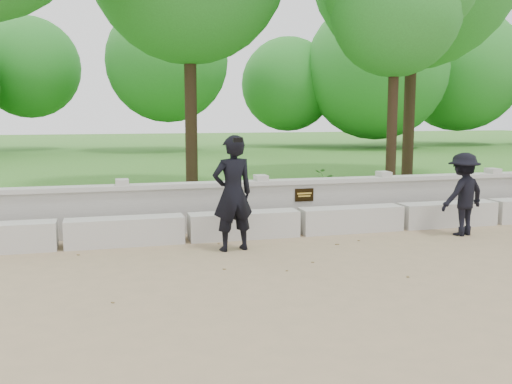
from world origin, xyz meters
The scene contains 10 objects.
ground centered at (0.00, 0.00, 0.00)m, with size 80.00×80.00×0.00m, color #99805E.
lawn centered at (0.00, 14.00, 0.12)m, with size 40.00×22.00×0.25m, color #31691C.
concrete_bench centered at (0.00, 1.90, 0.22)m, with size 11.90×0.45×0.45m.
parapet_wall centered at (0.00, 2.60, 0.46)m, with size 12.50×0.35×0.90m.
man_main centered at (-1.38, 1.08, 0.90)m, with size 0.72×0.65×1.80m.
visitor_mid centered at (2.76, 1.12, 0.73)m, with size 1.05×0.78×1.45m.
tree_near_right centered at (3.30, 4.73, 4.65)m, with size 2.99×2.99×5.92m.
shrub_a centered at (-4.10, 3.30, 0.54)m, with size 0.31×0.21×0.59m, color #3B7929.
shrub_b centered at (-0.87, 3.30, 0.58)m, with size 0.36×0.29×0.66m, color #3B7929.
shrub_c centered at (1.66, 4.66, 0.55)m, with size 0.53×0.46×0.59m, color #3B7929.
Camera 1 is at (-3.33, -7.45, 2.14)m, focal length 40.00 mm.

